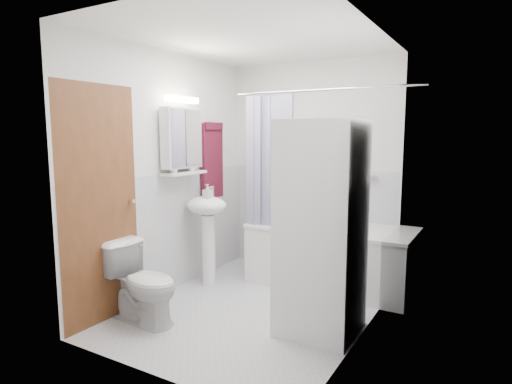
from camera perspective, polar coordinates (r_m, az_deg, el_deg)
The scene contains 20 objects.
floor at distance 4.09m, azimuth -0.11°, elevation -15.17°, with size 2.60×2.60×0.00m, color silver.
room_walls at distance 3.77m, azimuth -0.12°, elevation 6.15°, with size 2.60×2.60×2.60m.
wainscot at distance 4.14m, azimuth 1.93°, elevation -6.11°, with size 1.98×2.58×2.58m.
door at distance 3.97m, azimuth -16.18°, elevation -1.14°, with size 0.05×2.00×2.00m.
bathtub at distance 4.61m, azimuth 9.95°, elevation -7.96°, with size 1.68×0.80×0.64m.
tub_spout at distance 4.73m, azimuth 13.77°, elevation -0.16°, with size 0.04×0.04×0.12m, color silver.
curtain_rod at distance 4.14m, azimuth 8.84°, elevation 13.31°, with size 0.02×0.02×1.86m, color silver.
shower_curtain at distance 4.37m, azimuth 1.81°, elevation 3.25°, with size 0.55×0.02×1.45m.
sink at distance 4.52m, azimuth -6.52°, elevation -3.65°, with size 0.44×0.37×1.04m.
medicine_cabinet at distance 4.37m, azimuth -9.85°, elevation 7.28°, with size 0.13×0.50×0.71m.
shelf at distance 4.38m, azimuth -9.59°, elevation 2.50°, with size 0.18×0.54×0.03m, color silver.
shower_caddy at distance 4.69m, azimuth 14.40°, elevation 2.09°, with size 0.22×0.06×0.02m, color silver.
towel at distance 4.84m, azimuth -5.87°, elevation 4.37°, with size 0.07×0.36×0.86m.
washer_dryer at distance 3.44m, azimuth 8.67°, elevation -4.78°, with size 0.62×0.61×1.70m.
toilet at distance 3.82m, azimuth -14.79°, elevation -11.71°, with size 0.38×0.68×0.67m, color white.
soap_pump at distance 4.41m, azimuth -6.47°, elevation -0.67°, with size 0.08×0.17×0.08m, color gray.
shelf_bottle at distance 4.26m, azimuth -10.89°, elevation 2.97°, with size 0.07×0.18×0.07m, color gray.
shelf_cup at distance 4.46m, azimuth -8.63°, elevation 3.43°, with size 0.10×0.09×0.10m, color gray.
shampoo_a at distance 4.77m, azimuth 11.09°, elevation 3.20°, with size 0.13×0.17×0.13m, color gray.
shampoo_b at distance 4.73m, azimuth 12.46°, elevation 2.82°, with size 0.08×0.21×0.08m, color #2B40AC.
Camera 1 is at (1.89, -3.26, 1.59)m, focal length 30.00 mm.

